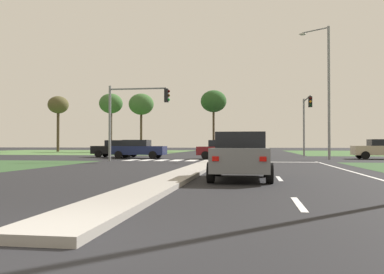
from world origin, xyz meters
TOP-DOWN VIEW (x-y plane):
  - ground_plane at (0.00, 30.00)m, footprint 200.00×200.00m
  - grass_verge_far_left at (-25.50, 54.50)m, footprint 35.00×35.00m
  - median_island_near at (0.00, 11.00)m, footprint 1.20×22.00m
  - median_island_far at (0.00, 55.00)m, footprint 1.20×36.00m
  - lane_dash_near at (3.50, 3.91)m, footprint 0.14×2.00m
  - lane_dash_second at (3.50, 9.91)m, footprint 0.14×2.00m
  - lane_dash_third at (3.50, 15.91)m, footprint 0.14×2.00m
  - edge_line_right at (6.85, 12.00)m, footprint 0.14×24.00m
  - stop_bar_near at (3.80, 23.00)m, footprint 6.40×0.50m
  - crosswalk_bar_near at (-6.40, 24.80)m, footprint 0.70×2.80m
  - crosswalk_bar_second at (-5.25, 24.80)m, footprint 0.70×2.80m
  - crosswalk_bar_third at (-4.10, 24.80)m, footprint 0.70×2.80m
  - crosswalk_bar_fourth at (-2.95, 24.80)m, footprint 0.70×2.80m
  - crosswalk_bar_fifth at (-1.80, 24.80)m, footprint 0.70×2.80m
  - crosswalk_bar_sixth at (-0.65, 24.80)m, footprint 0.70×2.80m
  - crosswalk_bar_seventh at (0.50, 24.80)m, footprint 0.70×2.80m
  - crosswalk_bar_eighth at (1.65, 24.80)m, footprint 0.70×2.80m
  - car_navy_near at (-6.91, 28.34)m, footprint 4.53×2.08m
  - car_black_second at (-9.76, 31.07)m, footprint 4.31×2.01m
  - car_beige_third at (12.70, 29.85)m, footprint 4.15×1.98m
  - car_maroon_fourth at (0.17, 28.06)m, footprint 4.14×2.01m
  - car_grey_fifth at (2.20, 9.40)m, footprint 2.02×4.16m
  - car_red_sixth at (-2.43, 63.13)m, footprint 2.05×4.19m
  - traffic_signal_far_right at (7.60, 34.85)m, footprint 0.32×4.88m
  - traffic_signal_near_left at (-5.95, 23.40)m, footprint 4.52×0.32m
  - street_lamp_second at (8.32, 28.35)m, footprint 2.21×1.56m
  - pedestrian_at_median at (-0.20, 38.35)m, footprint 0.34×0.34m
  - treeline_near at (-27.90, 55.40)m, footprint 3.23×3.23m
  - treeline_second at (-19.13, 55.27)m, footprint 3.62×3.62m
  - treeline_third at (-14.34, 55.46)m, footprint 3.83×3.83m
  - treeline_fourth at (-3.63, 60.01)m, footprint 4.15×4.15m

SIDE VIEW (x-z plane):
  - ground_plane at x=0.00m, z-range 0.00..0.00m
  - grass_verge_far_left at x=-25.50m, z-range 0.00..0.01m
  - lane_dash_near at x=3.50m, z-range 0.00..0.01m
  - lane_dash_second at x=3.50m, z-range 0.00..0.01m
  - lane_dash_third at x=3.50m, z-range 0.00..0.01m
  - edge_line_right at x=6.85m, z-range 0.00..0.01m
  - stop_bar_near at x=3.80m, z-range 0.00..0.01m
  - crosswalk_bar_near at x=-6.40m, z-range 0.00..0.01m
  - crosswalk_bar_second at x=-5.25m, z-range 0.00..0.01m
  - crosswalk_bar_third at x=-4.10m, z-range 0.00..0.01m
  - crosswalk_bar_fourth at x=-2.95m, z-range 0.00..0.01m
  - crosswalk_bar_fifth at x=-1.80m, z-range 0.00..0.01m
  - crosswalk_bar_sixth at x=-0.65m, z-range 0.00..0.01m
  - crosswalk_bar_seventh at x=0.50m, z-range 0.00..0.01m
  - crosswalk_bar_eighth at x=1.65m, z-range 0.00..0.01m
  - median_island_near at x=0.00m, z-range 0.00..0.14m
  - median_island_far at x=0.00m, z-range 0.00..0.14m
  - car_maroon_fourth at x=0.17m, z-range 0.02..1.54m
  - car_black_second at x=-9.76m, z-range 0.02..1.57m
  - car_navy_near at x=-6.91m, z-range 0.02..1.57m
  - car_beige_third at x=12.70m, z-range 0.01..1.60m
  - car_red_sixth at x=-2.43m, z-range 0.01..1.61m
  - car_grey_fifth at x=2.20m, z-range 0.01..1.61m
  - pedestrian_at_median at x=-0.20m, z-range 0.34..2.17m
  - traffic_signal_near_left at x=-5.95m, z-range 1.02..6.44m
  - traffic_signal_far_right at x=7.60m, z-range 1.09..6.78m
  - street_lamp_second at x=8.32m, z-range 0.58..11.03m
  - treeline_near at x=-27.90m, z-range 2.86..11.67m
  - treeline_third at x=-14.34m, z-range 2.79..11.75m
  - treeline_second at x=-19.13m, z-range 2.86..11.90m
  - treeline_fourth at x=-3.63m, z-range 3.11..12.97m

